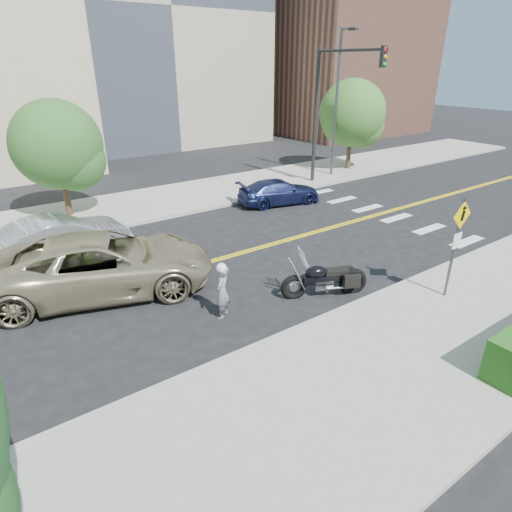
{
  "coord_description": "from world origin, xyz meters",
  "views": [
    {
      "loc": [
        -6.73,
        -12.13,
        6.46
      ],
      "look_at": [
        -0.1,
        -2.69,
        1.2
      ],
      "focal_mm": 30.0,
      "sensor_mm": 36.0,
      "label": 1
    }
  ],
  "objects_px": {
    "motorcycle": "(326,272)",
    "parked_car_silver": "(60,238)",
    "pedestrian_sign": "(457,239)",
    "parked_car_blue": "(279,192)",
    "motorcyclist": "(222,291)",
    "suv": "(103,264)"
  },
  "relations": [
    {
      "from": "pedestrian_sign",
      "to": "motorcycle",
      "type": "bearing_deg",
      "value": 140.27
    },
    {
      "from": "pedestrian_sign",
      "to": "parked_car_silver",
      "type": "relative_size",
      "value": 0.63
    },
    {
      "from": "motorcycle",
      "to": "pedestrian_sign",
      "type": "bearing_deg",
      "value": -15.98
    },
    {
      "from": "motorcyclist",
      "to": "parked_car_silver",
      "type": "distance_m",
      "value": 7.12
    },
    {
      "from": "motorcyclist",
      "to": "suv",
      "type": "height_order",
      "value": "suv"
    },
    {
      "from": "motorcyclist",
      "to": "suv",
      "type": "xyz_separation_m",
      "value": [
        -2.17,
        3.32,
        0.09
      ]
    },
    {
      "from": "parked_car_silver",
      "to": "motorcycle",
      "type": "bearing_deg",
      "value": -147.73
    },
    {
      "from": "motorcyclist",
      "to": "motorcycle",
      "type": "bearing_deg",
      "value": 129.4
    },
    {
      "from": "motorcycle",
      "to": "parked_car_silver",
      "type": "height_order",
      "value": "motorcycle"
    },
    {
      "from": "parked_car_silver",
      "to": "pedestrian_sign",
      "type": "bearing_deg",
      "value": -144.53
    },
    {
      "from": "motorcyclist",
      "to": "parked_car_silver",
      "type": "height_order",
      "value": "motorcyclist"
    },
    {
      "from": "pedestrian_sign",
      "to": "parked_car_blue",
      "type": "bearing_deg",
      "value": 80.14
    },
    {
      "from": "motorcyclist",
      "to": "parked_car_blue",
      "type": "xyz_separation_m",
      "value": [
        7.65,
        7.31,
        -0.22
      ]
    },
    {
      "from": "pedestrian_sign",
      "to": "motorcyclist",
      "type": "xyz_separation_m",
      "value": [
        -5.86,
        2.98,
        -1.14
      ]
    },
    {
      "from": "motorcyclist",
      "to": "motorcycle",
      "type": "distance_m",
      "value": 3.22
    },
    {
      "from": "motorcyclist",
      "to": "suv",
      "type": "bearing_deg",
      "value": -94.66
    },
    {
      "from": "suv",
      "to": "parked_car_blue",
      "type": "relative_size",
      "value": 1.58
    },
    {
      "from": "parked_car_blue",
      "to": "parked_car_silver",
      "type": "bearing_deg",
      "value": 106.56
    },
    {
      "from": "pedestrian_sign",
      "to": "parked_car_blue",
      "type": "distance_m",
      "value": 10.53
    },
    {
      "from": "motorcyclist",
      "to": "parked_car_blue",
      "type": "relative_size",
      "value": 0.4
    },
    {
      "from": "motorcycle",
      "to": "suv",
      "type": "distance_m",
      "value": 6.67
    },
    {
      "from": "parked_car_blue",
      "to": "pedestrian_sign",
      "type": "bearing_deg",
      "value": -177.27
    }
  ]
}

